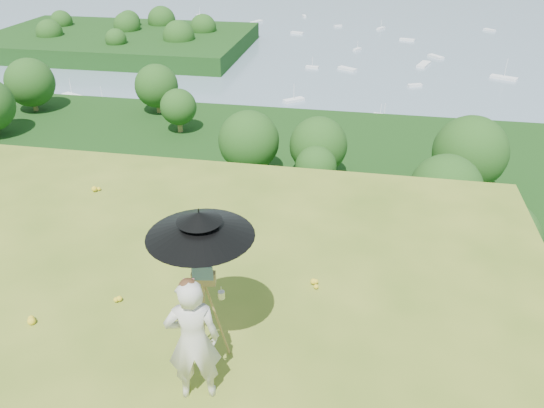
# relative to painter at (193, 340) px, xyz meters

# --- Properties ---
(ground) EXTENTS (14.00, 14.00, 0.00)m
(ground) POSITION_rel_painter_xyz_m (-1.59, 0.07, -0.92)
(ground) COLOR #557320
(ground) RESTS_ON ground
(forest_slope) EXTENTS (140.00, 56.00, 22.00)m
(forest_slope) POSITION_rel_painter_xyz_m (-1.59, 35.07, -29.92)
(forest_slope) COLOR #17390F
(forest_slope) RESTS_ON bay_water
(shoreline_tier) EXTENTS (170.00, 28.00, 8.00)m
(shoreline_tier) POSITION_rel_painter_xyz_m (-1.59, 75.07, -36.92)
(shoreline_tier) COLOR #72685B
(shoreline_tier) RESTS_ON bay_water
(bay_water) EXTENTS (700.00, 700.00, 0.00)m
(bay_water) POSITION_rel_painter_xyz_m (-1.59, 240.07, -34.92)
(bay_water) COLOR slate
(bay_water) RESTS_ON ground
(peninsula) EXTENTS (90.00, 60.00, 12.00)m
(peninsula) POSITION_rel_painter_xyz_m (-76.59, 155.07, -29.92)
(peninsula) COLOR #17390F
(peninsula) RESTS_ON bay_water
(slope_trees) EXTENTS (110.00, 50.00, 6.00)m
(slope_trees) POSITION_rel_painter_xyz_m (-1.59, 35.07, -15.92)
(slope_trees) COLOR #265218
(slope_trees) RESTS_ON forest_slope
(harbor_town) EXTENTS (110.00, 22.00, 5.00)m
(harbor_town) POSITION_rel_painter_xyz_m (-1.59, 75.07, -30.42)
(harbor_town) COLOR silver
(harbor_town) RESTS_ON shoreline_tier
(moored_boats) EXTENTS (140.00, 140.00, 0.70)m
(moored_boats) POSITION_rel_painter_xyz_m (-14.09, 161.07, -34.57)
(moored_boats) COLOR white
(moored_boats) RESTS_ON bay_water
(wildflowers) EXTENTS (10.00, 10.50, 0.12)m
(wildflowers) POSITION_rel_painter_xyz_m (-1.59, 0.32, -0.86)
(wildflowers) COLOR yellow
(wildflowers) RESTS_ON ground
(painter) EXTENTS (0.77, 0.61, 1.84)m
(painter) POSITION_rel_painter_xyz_m (0.00, 0.00, 0.00)
(painter) COLOR silver
(painter) RESTS_ON ground
(field_easel) EXTENTS (0.71, 0.71, 1.63)m
(field_easel) POSITION_rel_painter_xyz_m (-0.02, 0.61, -0.10)
(field_easel) COLOR #A08443
(field_easel) RESTS_ON ground
(sun_umbrella) EXTENTS (1.59, 1.59, 1.08)m
(sun_umbrella) POSITION_rel_painter_xyz_m (-0.02, 0.64, 0.96)
(sun_umbrella) COLOR black
(sun_umbrella) RESTS_ON field_easel
(painter_cap) EXTENTS (0.27, 0.30, 0.10)m
(painter_cap) POSITION_rel_painter_xyz_m (0.00, 0.00, 0.87)
(painter_cap) COLOR #C16A73
(painter_cap) RESTS_ON painter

